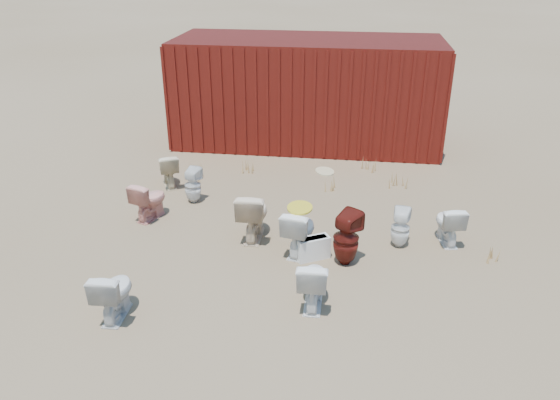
# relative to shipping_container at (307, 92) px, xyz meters

# --- Properties ---
(ground) EXTENTS (100.00, 100.00, 0.00)m
(ground) POSITION_rel_shipping_container_xyz_m (0.00, -5.20, -1.20)
(ground) COLOR brown
(ground) RESTS_ON ground
(shipping_container) EXTENTS (6.00, 2.40, 2.40)m
(shipping_container) POSITION_rel_shipping_container_xyz_m (0.00, 0.00, 0.00)
(shipping_container) COLOR #44110B
(shipping_container) RESTS_ON ground
(toilet_front_a) EXTENTS (0.41, 0.70, 0.70)m
(toilet_front_a) POSITION_rel_shipping_container_xyz_m (-1.74, -7.17, -0.85)
(toilet_front_a) COLOR silver
(toilet_front_a) RESTS_ON ground
(toilet_front_pink) EXTENTS (0.58, 0.76, 0.68)m
(toilet_front_pink) POSITION_rel_shipping_container_xyz_m (-2.27, -4.47, -0.86)
(toilet_front_pink) COLOR #DD8E7F
(toilet_front_pink) RESTS_ON ground
(toilet_front_c) EXTENTS (0.41, 0.70, 0.71)m
(toilet_front_c) POSITION_rel_shipping_container_xyz_m (0.71, -6.59, -0.84)
(toilet_front_c) COLOR white
(toilet_front_c) RESTS_ON ground
(toilet_front_maroon) EXTENTS (0.53, 0.53, 0.84)m
(toilet_front_maroon) POSITION_rel_shipping_container_xyz_m (1.10, -5.49, -0.78)
(toilet_front_maroon) COLOR #57150F
(toilet_front_maroon) RESTS_ON ground
(toilet_front_e) EXTENTS (0.48, 0.70, 0.66)m
(toilet_front_e) POSITION_rel_shipping_container_xyz_m (2.67, -4.63, -0.87)
(toilet_front_e) COLOR white
(toilet_front_e) RESTS_ON ground
(toilet_back_a) EXTENTS (0.36, 0.36, 0.66)m
(toilet_back_a) POSITION_rel_shipping_container_xyz_m (-1.72, -3.74, -0.87)
(toilet_back_a) COLOR white
(toilet_back_a) RESTS_ON ground
(toilet_back_beige_left) EXTENTS (0.62, 0.75, 0.67)m
(toilet_back_beige_left) POSITION_rel_shipping_container_xyz_m (-2.41, -3.07, -0.87)
(toilet_back_beige_left) COLOR beige
(toilet_back_beige_left) RESTS_ON ground
(toilet_back_beige_right) EXTENTS (0.46, 0.80, 0.82)m
(toilet_back_beige_right) POSITION_rel_shipping_container_xyz_m (-0.39, -4.89, -0.79)
(toilet_back_beige_right) COLOR beige
(toilet_back_beige_right) RESTS_ON ground
(toilet_back_yellowlid) EXTENTS (0.56, 0.80, 0.75)m
(toilet_back_yellowlid) POSITION_rel_shipping_container_xyz_m (0.39, -5.27, -0.83)
(toilet_back_yellowlid) COLOR white
(toilet_back_yellowlid) RESTS_ON ground
(toilet_back_e) EXTENTS (0.33, 0.34, 0.64)m
(toilet_back_e) POSITION_rel_shipping_container_xyz_m (1.92, -4.86, -0.88)
(toilet_back_e) COLOR white
(toilet_back_e) RESTS_ON ground
(yellow_lid) EXTENTS (0.38, 0.47, 0.02)m
(yellow_lid) POSITION_rel_shipping_container_xyz_m (0.39, -5.27, -0.44)
(yellow_lid) COLOR gold
(yellow_lid) RESTS_ON toilet_back_yellowlid
(loose_tank) EXTENTS (0.53, 0.42, 0.35)m
(loose_tank) POSITION_rel_shipping_container_xyz_m (0.61, -5.42, -1.02)
(loose_tank) COLOR white
(loose_tank) RESTS_ON ground
(loose_lid_near) EXTENTS (0.54, 0.60, 0.02)m
(loose_lid_near) POSITION_rel_shipping_container_xyz_m (0.57, -1.94, -1.19)
(loose_lid_near) COLOR #C3BC8E
(loose_lid_near) RESTS_ON ground
(loose_lid_far) EXTENTS (0.46, 0.54, 0.02)m
(loose_lid_far) POSITION_rel_shipping_container_xyz_m (-0.70, -3.92, -1.19)
(loose_lid_far) COLOR beige
(loose_lid_far) RESTS_ON ground
(weed_clump_a) EXTENTS (0.36, 0.36, 0.29)m
(weed_clump_a) POSITION_rel_shipping_container_xyz_m (-2.06, -2.62, -1.05)
(weed_clump_a) COLOR #A07840
(weed_clump_a) RESTS_ON ground
(weed_clump_b) EXTENTS (0.32, 0.32, 0.24)m
(weed_clump_b) POSITION_rel_shipping_container_xyz_m (0.65, -2.85, -1.08)
(weed_clump_b) COLOR #A07840
(weed_clump_b) RESTS_ON ground
(weed_clump_c) EXTENTS (0.36, 0.36, 0.28)m
(weed_clump_c) POSITION_rel_shipping_container_xyz_m (2.03, -2.50, -1.06)
(weed_clump_c) COLOR #A07840
(weed_clump_c) RESTS_ON ground
(weed_clump_d) EXTENTS (0.30, 0.30, 0.24)m
(weed_clump_d) POSITION_rel_shipping_container_xyz_m (-0.99, -2.17, -1.08)
(weed_clump_d) COLOR #A07840
(weed_clump_d) RESTS_ON ground
(weed_clump_e) EXTENTS (0.34, 0.34, 0.26)m
(weed_clump_e) POSITION_rel_shipping_container_xyz_m (1.47, -1.83, -1.07)
(weed_clump_e) COLOR #A07840
(weed_clump_e) RESTS_ON ground
(weed_clump_f) EXTENTS (0.28, 0.28, 0.22)m
(weed_clump_f) POSITION_rel_shipping_container_xyz_m (3.29, -5.07, -1.09)
(weed_clump_f) COLOR #A07840
(weed_clump_f) RESTS_ON ground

